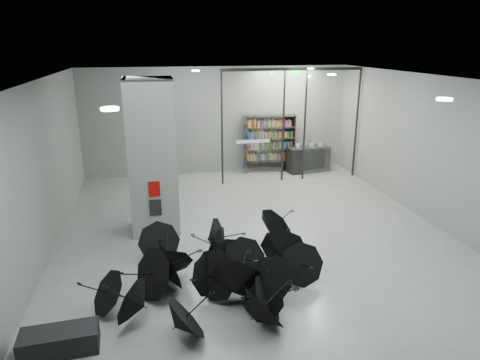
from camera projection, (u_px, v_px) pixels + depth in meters
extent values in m
plane|color=gray|center=(265.00, 254.00, 10.27)|extent=(14.00, 14.00, 0.00)
cube|color=slate|center=(268.00, 83.00, 9.05)|extent=(10.00, 14.00, 0.02)
cube|color=slate|center=(218.00, 121.00, 16.19)|extent=(10.00, 0.02, 4.00)
cube|color=slate|center=(28.00, 188.00, 8.69)|extent=(0.02, 14.00, 4.00)
cube|color=slate|center=(462.00, 162.00, 10.63)|extent=(0.02, 14.00, 4.00)
cube|color=slate|center=(152.00, 157.00, 11.04)|extent=(1.20, 1.20, 4.00)
cube|color=#A50A07|center=(154.00, 189.00, 10.66)|extent=(0.28, 0.04, 0.38)
cube|color=black|center=(155.00, 208.00, 10.81)|extent=(0.30, 0.03, 0.42)
cube|color=#0CE533|center=(295.00, 73.00, 14.52)|extent=(0.30, 0.06, 0.15)
cube|color=silver|center=(253.00, 127.00, 14.99)|extent=(2.20, 0.02, 3.95)
cube|color=silver|center=(331.00, 124.00, 15.55)|extent=(2.00, 0.02, 3.95)
cube|color=black|center=(222.00, 128.00, 14.77)|extent=(0.06, 0.06, 4.00)
cube|color=black|center=(283.00, 126.00, 15.20)|extent=(0.06, 0.06, 4.00)
cube|color=black|center=(305.00, 125.00, 15.36)|extent=(0.06, 0.06, 4.00)
cube|color=black|center=(356.00, 123.00, 15.74)|extent=(0.06, 0.06, 4.00)
cube|color=black|center=(293.00, 69.00, 14.67)|extent=(5.00, 0.08, 0.10)
cube|color=black|center=(60.00, 341.00, 6.96)|extent=(1.25, 0.60, 0.39)
cube|color=black|center=(308.00, 159.00, 16.72)|extent=(1.70, 0.87, 0.98)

